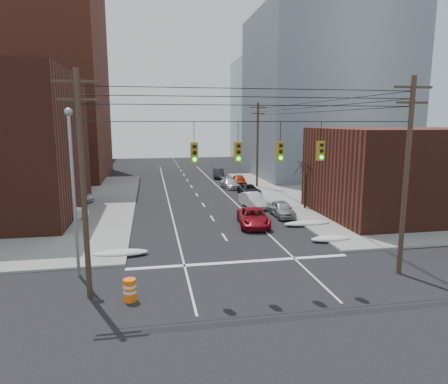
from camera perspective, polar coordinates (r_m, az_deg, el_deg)
name	(u,v)px	position (r m, az deg, el deg)	size (l,w,h in m)	color
ground	(272,310)	(19.40, 6.88, -16.36)	(160.00, 160.00, 0.00)	black
sidewalk_ne	(416,191)	(54.91, 25.73, 0.11)	(40.00, 40.00, 0.15)	gray
building_brick_tall	(17,77)	(67.49, -27.45, 14.39)	(24.00, 20.00, 30.00)	brown
building_brick_far	(50,134)	(92.91, -23.59, 7.61)	(22.00, 18.00, 12.00)	#502218
building_office	(324,96)	(66.55, 14.12, 13.11)	(22.00, 20.00, 25.00)	gray
building_glass	(283,111)	(91.42, 8.36, 11.45)	(20.00, 18.00, 22.00)	gray
building_storefront	(409,172)	(40.32, 24.97, 2.55)	(16.00, 12.00, 8.00)	#502218
utility_pole_left	(83,182)	(20.00, -19.51, 1.36)	(2.20, 0.28, 11.00)	#473323
utility_pole_right	(406,174)	(24.12, 24.62, 2.41)	(2.20, 0.28, 11.00)	#473323
utility_pole_far	(258,143)	(52.48, 4.81, 6.93)	(2.20, 0.28, 11.00)	#473323
traffic_signals	(259,150)	(20.31, 5.06, 5.95)	(17.00, 0.42, 2.02)	black
street_light	(73,179)	(23.13, -20.79, 1.77)	(0.44, 0.44, 9.32)	gray
bare_tree	(305,186)	(39.97, 11.54, 0.80)	(2.09, 2.20, 4.93)	black
snow_nw	(121,253)	(26.97, -14.53, -8.42)	(3.50, 1.08, 0.42)	silver
snow_ne	(331,239)	(30.19, 15.01, -6.45)	(3.00, 1.08, 0.42)	silver
snow_east_far	(307,223)	(34.15, 11.77, -4.40)	(4.00, 1.08, 0.42)	silver
red_pickup	(253,217)	(33.39, 4.21, -3.64)	(2.38, 5.17, 1.44)	maroon
parked_car_a	(282,209)	(36.91, 8.29, -2.40)	(1.69, 4.20, 1.43)	#AAABAF
parked_car_b	(253,200)	(40.48, 4.19, -1.17)	(1.58, 4.53, 1.49)	silver
parked_car_c	(249,190)	(47.26, 3.63, 0.30)	(2.06, 4.48, 1.24)	black
parked_car_d	(230,183)	(52.10, 0.82, 1.24)	(1.77, 4.36, 1.26)	silver
parked_car_e	(239,180)	(53.86, 2.18, 1.65)	(1.77, 4.40, 1.50)	maroon
parked_car_f	(218,173)	(61.44, -0.80, 2.69)	(1.56, 4.47, 1.47)	black
lot_car_a	(67,212)	(37.81, -21.58, -2.65)	(1.29, 3.69, 1.22)	white
lot_car_b	(73,197)	(44.95, -20.81, -0.66)	(2.04, 4.42, 1.23)	#B2B2B7
lot_car_d	(26,193)	(48.37, -26.48, -0.19)	(1.76, 4.38, 1.49)	#AAAAAE
construction_barrel	(130,290)	(20.39, -13.30, -13.44)	(0.84, 0.84, 1.11)	#FF620D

